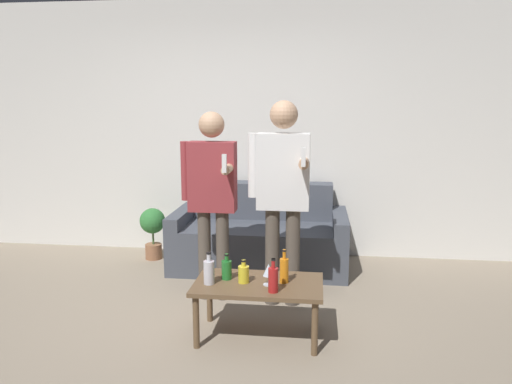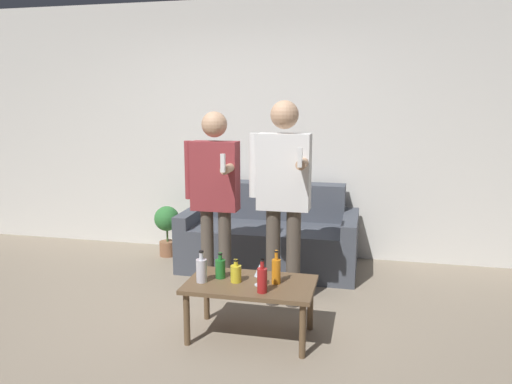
# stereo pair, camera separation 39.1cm
# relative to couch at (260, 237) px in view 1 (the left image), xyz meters

# --- Properties ---
(ground_plane) EXTENTS (16.00, 16.00, 0.00)m
(ground_plane) POSITION_rel_couch_xyz_m (-0.28, -1.67, -0.30)
(ground_plane) COLOR gray
(wall_back) EXTENTS (8.00, 0.06, 2.70)m
(wall_back) POSITION_rel_couch_xyz_m (-0.28, 0.48, 1.05)
(wall_back) COLOR silver
(wall_back) RESTS_ON ground_plane
(couch) EXTENTS (1.72, 0.86, 0.82)m
(couch) POSITION_rel_couch_xyz_m (0.00, 0.00, 0.00)
(couch) COLOR #474C56
(couch) RESTS_ON ground_plane
(coffee_table) EXTENTS (0.90, 0.53, 0.41)m
(coffee_table) POSITION_rel_couch_xyz_m (0.17, -1.55, 0.06)
(coffee_table) COLOR brown
(coffee_table) RESTS_ON ground_plane
(bottle_orange) EXTENTS (0.07, 0.07, 0.19)m
(bottle_orange) POSITION_rel_couch_xyz_m (-0.07, -1.51, 0.18)
(bottle_orange) COLOR #23752D
(bottle_orange) RESTS_ON coffee_table
(bottle_green) EXTENTS (0.06, 0.06, 0.24)m
(bottle_green) POSITION_rel_couch_xyz_m (0.34, -1.53, 0.20)
(bottle_green) COLOR orange
(bottle_green) RESTS_ON coffee_table
(bottle_dark) EXTENTS (0.08, 0.08, 0.23)m
(bottle_dark) POSITION_rel_couch_xyz_m (-0.17, -1.62, 0.20)
(bottle_dark) COLOR silver
(bottle_dark) RESTS_ON coffee_table
(bottle_yellow) EXTENTS (0.07, 0.07, 0.23)m
(bottle_yellow) POSITION_rel_couch_xyz_m (0.29, -1.71, 0.20)
(bottle_yellow) COLOR #B21E1E
(bottle_yellow) RESTS_ON coffee_table
(bottle_red) EXTENTS (0.08, 0.08, 0.16)m
(bottle_red) POSITION_rel_couch_xyz_m (0.06, -1.56, 0.17)
(bottle_red) COLOR yellow
(bottle_red) RESTS_ON coffee_table
(wine_glass_near) EXTENTS (0.08, 0.08, 0.15)m
(wine_glass_near) POSITION_rel_couch_xyz_m (0.24, -1.59, 0.21)
(wine_glass_near) COLOR silver
(wine_glass_near) RESTS_ON coffee_table
(person_standing_left) EXTENTS (0.46, 0.41, 1.57)m
(person_standing_left) POSITION_rel_couch_xyz_m (-0.30, -0.89, 0.64)
(person_standing_left) COLOR brown
(person_standing_left) RESTS_ON ground_plane
(person_standing_right) EXTENTS (0.49, 0.43, 1.66)m
(person_standing_right) POSITION_rel_couch_xyz_m (0.29, -0.94, 0.69)
(person_standing_right) COLOR brown
(person_standing_right) RESTS_ON ground_plane
(potted_plant) EXTENTS (0.27, 0.27, 0.55)m
(potted_plant) POSITION_rel_couch_xyz_m (-1.15, 0.09, 0.05)
(potted_plant) COLOR #936042
(potted_plant) RESTS_ON ground_plane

